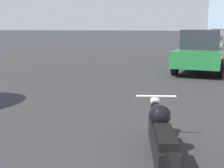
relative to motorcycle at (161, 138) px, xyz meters
name	(u,v)px	position (x,y,z in m)	size (l,w,h in m)	color
motorcycle	(161,138)	(0.00, 0.00, 0.00)	(1.01, 2.63, 0.76)	black
parked_car_green	(202,51)	(-0.16, 9.41, 0.48)	(2.00, 4.59, 1.71)	#1E6B33
parked_car_blue	(212,40)	(-0.24, 21.71, 0.44)	(2.03, 4.34, 1.64)	#1E3899
parked_car_yellow	(219,36)	(0.01, 33.04, 0.47)	(2.18, 4.29, 1.67)	gold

